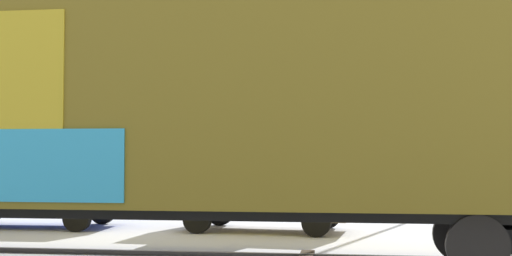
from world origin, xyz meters
name	(u,v)px	position (x,y,z in m)	size (l,w,h in m)	color
freight_car	(168,96)	(0.99, 0.00, 2.79)	(16.42, 3.61, 4.99)	olive
flagpole	(450,41)	(8.43, 13.06, 5.89)	(1.40, 0.92, 9.22)	silver
hillside	(277,123)	(-0.02, 58.70, 5.13)	(125.43, 37.33, 15.03)	gray
parked_car_blue	(28,192)	(-3.63, 5.00, 0.86)	(4.57, 2.07, 1.76)	navy
parked_car_tan	(264,193)	(2.30, 4.64, 0.88)	(4.28, 2.49, 1.81)	#9E8966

